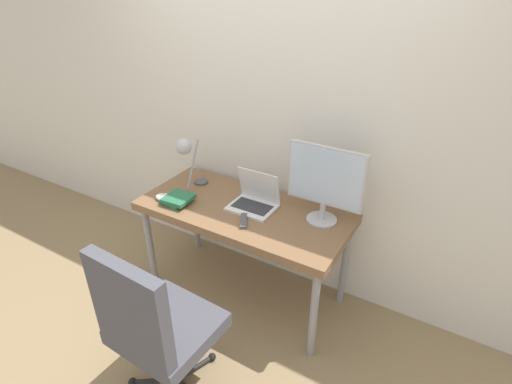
{
  "coord_description": "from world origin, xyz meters",
  "views": [
    {
      "loc": [
        1.26,
        -1.64,
        2.19
      ],
      "look_at": [
        0.12,
        0.3,
        0.93
      ],
      "focal_mm": 28.0,
      "sensor_mm": 36.0,
      "label": 1
    }
  ],
  "objects": [
    {
      "name": "ground_plane",
      "position": [
        0.0,
        0.0,
        0.0
      ],
      "size": [
        12.0,
        12.0,
        0.0
      ],
      "primitive_type": "plane",
      "color": "#937A56"
    },
    {
      "name": "game_controller",
      "position": [
        -0.54,
        0.15,
        0.77
      ],
      "size": [
        0.16,
        0.1,
        0.04
      ],
      "color": "white",
      "rests_on": "desk"
    },
    {
      "name": "tv_remote",
      "position": [
        0.09,
        0.19,
        0.76
      ],
      "size": [
        0.12,
        0.16,
        0.02
      ],
      "color": "#4C4C51",
      "rests_on": "desk"
    },
    {
      "name": "desk",
      "position": [
        0.0,
        0.34,
        0.68
      ],
      "size": [
        1.47,
        0.67,
        0.75
      ],
      "color": "brown",
      "rests_on": "ground_plane"
    },
    {
      "name": "desk_lamp",
      "position": [
        -0.48,
        0.36,
        1.06
      ],
      "size": [
        0.11,
        0.27,
        0.41
      ],
      "color": "#4C4C51",
      "rests_on": "desk"
    },
    {
      "name": "book_stack",
      "position": [
        -0.44,
        0.17,
        0.78
      ],
      "size": [
        0.21,
        0.19,
        0.05
      ],
      "color": "#286B47",
      "rests_on": "desk"
    },
    {
      "name": "wall_back",
      "position": [
        0.0,
        0.74,
        1.3
      ],
      "size": [
        8.0,
        0.05,
        2.6
      ],
      "color": "silver",
      "rests_on": "ground_plane"
    },
    {
      "name": "office_chair",
      "position": [
        0.06,
        -0.64,
        0.58
      ],
      "size": [
        0.55,
        0.54,
        1.05
      ],
      "color": "black",
      "rests_on": "ground_plane"
    },
    {
      "name": "laptop",
      "position": [
        0.05,
        0.4,
        0.8
      ],
      "size": [
        0.31,
        0.25,
        0.25
      ],
      "color": "silver",
      "rests_on": "desk"
    },
    {
      "name": "monitor",
      "position": [
        0.52,
        0.48,
        1.04
      ],
      "size": [
        0.5,
        0.2,
        0.52
      ],
      "color": "#B7B7BC",
      "rests_on": "desk"
    }
  ]
}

